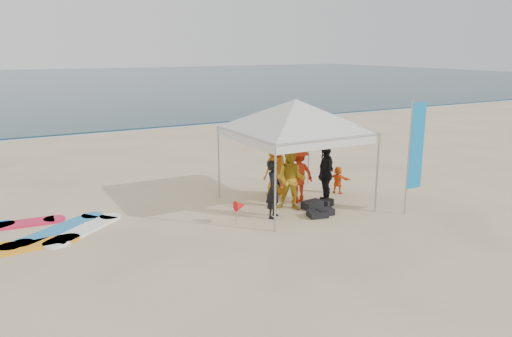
{
  "coord_description": "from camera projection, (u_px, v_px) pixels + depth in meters",
  "views": [
    {
      "loc": [
        -5.77,
        -8.98,
        4.43
      ],
      "look_at": [
        0.65,
        2.6,
        1.2
      ],
      "focal_mm": 35.0,
      "sensor_mm": 36.0,
      "label": 1
    }
  ],
  "objects": [
    {
      "name": "ground",
      "position": [
        286.0,
        246.0,
        11.39
      ],
      "size": [
        120.0,
        120.0,
        0.0
      ],
      "primitive_type": "plane",
      "color": "beige",
      "rests_on": "ground"
    },
    {
      "name": "ocean",
      "position": [
        29.0,
        83.0,
        62.36
      ],
      "size": [
        160.0,
        84.0,
        0.08
      ],
      "primitive_type": "cube",
      "color": "#0C2633",
      "rests_on": "ground"
    },
    {
      "name": "shoreline_foam",
      "position": [
        105.0,
        132.0,
        26.86
      ],
      "size": [
        160.0,
        1.2,
        0.01
      ],
      "primitive_type": "cube",
      "color": "silver",
      "rests_on": "ground"
    },
    {
      "name": "person_black_a",
      "position": [
        274.0,
        189.0,
        13.16
      ],
      "size": [
        0.67,
        0.66,
        1.56
      ],
      "primitive_type": "imported",
      "rotation": [
        0.0,
        0.0,
        0.77
      ],
      "color": "black",
      "rests_on": "ground"
    },
    {
      "name": "person_yellow",
      "position": [
        291.0,
        180.0,
        13.8
      ],
      "size": [
        1.05,
        1.02,
        1.7
      ],
      "primitive_type": "imported",
      "rotation": [
        0.0,
        0.0,
        -0.68
      ],
      "color": "#BA8F1A",
      "rests_on": "ground"
    },
    {
      "name": "person_orange_a",
      "position": [
        298.0,
        174.0,
        14.48
      ],
      "size": [
        1.09,
        0.64,
        1.66
      ],
      "primitive_type": "imported",
      "rotation": [
        0.0,
        0.0,
        3.17
      ],
      "color": "red",
      "rests_on": "ground"
    },
    {
      "name": "person_black_b",
      "position": [
        326.0,
        174.0,
        14.4
      ],
      "size": [
        1.08,
        0.91,
        1.74
      ],
      "primitive_type": "imported",
      "rotation": [
        0.0,
        0.0,
        3.72
      ],
      "color": "black",
      "rests_on": "ground"
    },
    {
      "name": "person_orange_b",
      "position": [
        276.0,
        169.0,
        15.13
      ],
      "size": [
        0.9,
        0.67,
        1.68
      ],
      "primitive_type": "imported",
      "rotation": [
        0.0,
        0.0,
        3.32
      ],
      "color": "#C47011",
      "rests_on": "ground"
    },
    {
      "name": "person_seated",
      "position": [
        338.0,
        180.0,
        15.44
      ],
      "size": [
        0.64,
        0.8,
        0.85
      ],
      "primitive_type": "imported",
      "rotation": [
        0.0,
        0.0,
        2.15
      ],
      "color": "#FF6116",
      "rests_on": "ground"
    },
    {
      "name": "canopy_tent",
      "position": [
        296.0,
        100.0,
        13.75
      ],
      "size": [
        4.6,
        4.6,
        3.47
      ],
      "color": "#A5A5A8",
      "rests_on": "ground"
    },
    {
      "name": "feather_flag",
      "position": [
        416.0,
        148.0,
        13.24
      ],
      "size": [
        0.53,
        0.04,
        3.12
      ],
      "color": "#A5A5A8",
      "rests_on": "ground"
    },
    {
      "name": "marker_pennant",
      "position": [
        240.0,
        206.0,
        12.71
      ],
      "size": [
        0.28,
        0.28,
        0.64
      ],
      "color": "#A5A5A8",
      "rests_on": "ground"
    },
    {
      "name": "gear_pile",
      "position": [
        319.0,
        208.0,
        13.77
      ],
      "size": [
        1.29,
        1.11,
        0.22
      ],
      "color": "black",
      "rests_on": "ground"
    },
    {
      "name": "surfboard_spread",
      "position": [
        5.0,
        238.0,
        11.8
      ],
      "size": [
        5.34,
        2.45,
        0.07
      ],
      "color": "green",
      "rests_on": "ground"
    }
  ]
}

